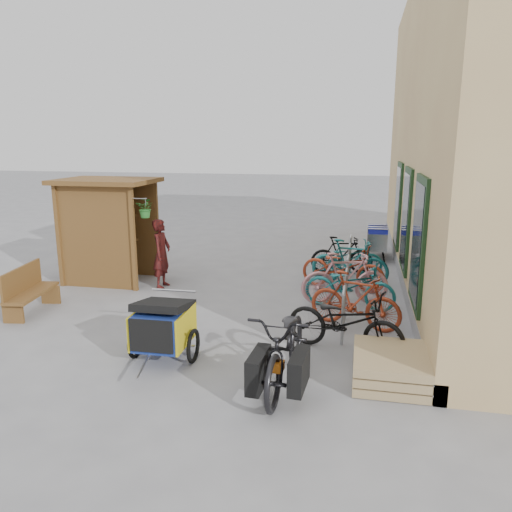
% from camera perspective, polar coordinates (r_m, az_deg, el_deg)
% --- Properties ---
extents(ground, '(80.00, 80.00, 0.00)m').
position_cam_1_polar(ground, '(8.99, -5.14, -8.22)').
color(ground, gray).
extents(kiosk, '(2.49, 1.65, 2.40)m').
position_cam_1_polar(kiosk, '(12.07, -16.90, 4.42)').
color(kiosk, brown).
rests_on(kiosk, ground).
extents(bike_rack, '(0.05, 5.35, 0.86)m').
position_cam_1_polar(bike_rack, '(10.75, 10.43, -1.89)').
color(bike_rack, '#A5A8AD').
rests_on(bike_rack, ground).
extents(pallet_stack, '(1.00, 1.20, 0.40)m').
position_cam_1_polar(pallet_stack, '(7.29, 15.08, -12.14)').
color(pallet_stack, tan).
rests_on(pallet_stack, ground).
extents(bench, '(0.64, 1.48, 0.91)m').
position_cam_1_polar(bench, '(10.53, -24.60, -3.51)').
color(bench, brown).
rests_on(bench, ground).
extents(shopping_carts, '(0.54, 1.49, 0.97)m').
position_cam_1_polar(shopping_carts, '(14.47, 13.65, 2.01)').
color(shopping_carts, silver).
rests_on(shopping_carts, ground).
extents(child_trailer, '(1.00, 1.68, 0.99)m').
position_cam_1_polar(child_trailer, '(7.71, -10.56, -7.74)').
color(child_trailer, navy).
rests_on(child_trailer, ground).
extents(cargo_bike, '(0.88, 2.20, 1.14)m').
position_cam_1_polar(cargo_bike, '(6.79, 3.50, -10.35)').
color(cargo_bike, black).
rests_on(cargo_bike, ground).
extents(person_kiosk, '(0.38, 0.57, 1.55)m').
position_cam_1_polar(person_kiosk, '(11.38, -10.73, 0.28)').
color(person_kiosk, maroon).
rests_on(person_kiosk, ground).
extents(bike_0, '(2.03, 1.25, 1.01)m').
position_cam_1_polar(bike_0, '(7.94, 10.10, -7.43)').
color(bike_0, black).
rests_on(bike_0, ground).
extents(bike_1, '(1.74, 0.99, 1.01)m').
position_cam_1_polar(bike_1, '(9.00, 11.27, -4.98)').
color(bike_1, maroon).
rests_on(bike_1, ground).
extents(bike_2, '(1.87, 0.91, 0.94)m').
position_cam_1_polar(bike_2, '(9.98, 10.68, -3.35)').
color(bike_2, '#1A676B').
rests_on(bike_2, ground).
extents(bike_3, '(1.85, 0.93, 1.07)m').
position_cam_1_polar(bike_3, '(10.23, 10.16, -2.53)').
color(bike_3, '#D58A90').
rests_on(bike_3, ground).
extents(bike_4, '(2.02, 1.16, 1.00)m').
position_cam_1_polar(bike_4, '(11.24, 9.92, -1.29)').
color(bike_4, maroon).
rests_on(bike_4, ground).
extents(bike_5, '(1.81, 0.70, 1.06)m').
position_cam_1_polar(bike_5, '(11.60, 10.69, -0.72)').
color(bike_5, '#1A676B').
rests_on(bike_5, ground).
extents(bike_6, '(1.82, 1.01, 0.90)m').
position_cam_1_polar(bike_6, '(12.27, 10.40, -0.33)').
color(bike_6, '#1A676B').
rests_on(bike_6, ground).
extents(bike_7, '(1.60, 0.69, 0.93)m').
position_cam_1_polar(bike_7, '(12.63, 9.81, 0.15)').
color(bike_7, black).
rests_on(bike_7, ground).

